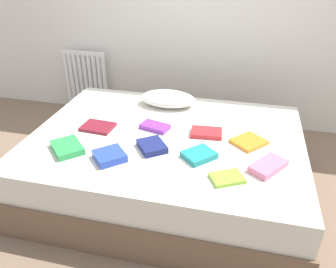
{
  "coord_description": "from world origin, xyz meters",
  "views": [
    {
      "loc": [
        0.51,
        -2.06,
        1.71
      ],
      "look_at": [
        0.0,
        0.05,
        0.48
      ],
      "focal_mm": 35.64,
      "sensor_mm": 36.0,
      "label": 1
    }
  ],
  "objects_px": {
    "textbook_orange": "(249,142)",
    "textbook_navy": "(152,146)",
    "textbook_teal": "(199,155)",
    "textbook_pink": "(268,166)",
    "textbook_red": "(206,133)",
    "textbook_maroon": "(98,127)",
    "textbook_lime": "(227,178)",
    "textbook_purple": "(155,127)",
    "pillow": "(168,99)",
    "textbook_green": "(67,147)",
    "radiator": "(86,78)",
    "textbook_blue": "(110,156)",
    "bed": "(166,163)"
  },
  "relations": [
    {
      "from": "textbook_red",
      "to": "textbook_maroon",
      "type": "bearing_deg",
      "value": -178.29
    },
    {
      "from": "textbook_red",
      "to": "textbook_pink",
      "type": "relative_size",
      "value": 0.9
    },
    {
      "from": "textbook_teal",
      "to": "textbook_green",
      "type": "distance_m",
      "value": 0.89
    },
    {
      "from": "textbook_teal",
      "to": "textbook_navy",
      "type": "relative_size",
      "value": 1.0
    },
    {
      "from": "textbook_maroon",
      "to": "textbook_pink",
      "type": "height_order",
      "value": "textbook_pink"
    },
    {
      "from": "textbook_teal",
      "to": "textbook_maroon",
      "type": "bearing_deg",
      "value": 118.63
    },
    {
      "from": "bed",
      "to": "textbook_orange",
      "type": "relative_size",
      "value": 9.41
    },
    {
      "from": "textbook_purple",
      "to": "textbook_maroon",
      "type": "relative_size",
      "value": 0.9
    },
    {
      "from": "bed",
      "to": "textbook_purple",
      "type": "xyz_separation_m",
      "value": [
        -0.11,
        0.07,
        0.27
      ]
    },
    {
      "from": "textbook_lime",
      "to": "textbook_teal",
      "type": "relative_size",
      "value": 0.97
    },
    {
      "from": "pillow",
      "to": "textbook_green",
      "type": "xyz_separation_m",
      "value": [
        -0.49,
        -0.87,
        -0.04
      ]
    },
    {
      "from": "textbook_teal",
      "to": "textbook_pink",
      "type": "xyz_separation_m",
      "value": [
        0.44,
        -0.03,
        0.0
      ]
    },
    {
      "from": "textbook_orange",
      "to": "textbook_purple",
      "type": "distance_m",
      "value": 0.7
    },
    {
      "from": "pillow",
      "to": "textbook_teal",
      "type": "xyz_separation_m",
      "value": [
        0.39,
        -0.75,
        -0.04
      ]
    },
    {
      "from": "textbook_maroon",
      "to": "textbook_navy",
      "type": "xyz_separation_m",
      "value": [
        0.48,
        -0.19,
        0.01
      ]
    },
    {
      "from": "pillow",
      "to": "radiator",
      "type": "bearing_deg",
      "value": 148.36
    },
    {
      "from": "pillow",
      "to": "textbook_teal",
      "type": "distance_m",
      "value": 0.85
    },
    {
      "from": "radiator",
      "to": "textbook_pink",
      "type": "relative_size",
      "value": 2.4
    },
    {
      "from": "textbook_orange",
      "to": "textbook_navy",
      "type": "xyz_separation_m",
      "value": [
        -0.64,
        -0.23,
        0.01
      ]
    },
    {
      "from": "textbook_lime",
      "to": "textbook_red",
      "type": "height_order",
      "value": "textbook_red"
    },
    {
      "from": "textbook_lime",
      "to": "textbook_orange",
      "type": "bearing_deg",
      "value": 47.34
    },
    {
      "from": "bed",
      "to": "textbook_red",
      "type": "relative_size",
      "value": 8.9
    },
    {
      "from": "textbook_teal",
      "to": "textbook_green",
      "type": "relative_size",
      "value": 0.83
    },
    {
      "from": "textbook_orange",
      "to": "bed",
      "type": "bearing_deg",
      "value": 133.82
    },
    {
      "from": "textbook_teal",
      "to": "textbook_pink",
      "type": "distance_m",
      "value": 0.44
    },
    {
      "from": "pillow",
      "to": "textbook_navy",
      "type": "height_order",
      "value": "pillow"
    },
    {
      "from": "textbook_lime",
      "to": "textbook_teal",
      "type": "bearing_deg",
      "value": 106.86
    },
    {
      "from": "textbook_lime",
      "to": "textbook_purple",
      "type": "height_order",
      "value": "textbook_purple"
    },
    {
      "from": "pillow",
      "to": "textbook_lime",
      "type": "xyz_separation_m",
      "value": [
        0.59,
        -0.94,
        -0.05
      ]
    },
    {
      "from": "radiator",
      "to": "textbook_blue",
      "type": "xyz_separation_m",
      "value": [
        0.95,
        -1.6,
        0.11
      ]
    },
    {
      "from": "bed",
      "to": "textbook_green",
      "type": "bearing_deg",
      "value": -149.11
    },
    {
      "from": "pillow",
      "to": "textbook_purple",
      "type": "relative_size",
      "value": 2.25
    },
    {
      "from": "textbook_green",
      "to": "textbook_red",
      "type": "xyz_separation_m",
      "value": [
        0.89,
        0.43,
        -0.01
      ]
    },
    {
      "from": "textbook_red",
      "to": "textbook_pink",
      "type": "distance_m",
      "value": 0.55
    },
    {
      "from": "textbook_teal",
      "to": "textbook_pink",
      "type": "height_order",
      "value": "textbook_pink"
    },
    {
      "from": "textbook_maroon",
      "to": "textbook_green",
      "type": "height_order",
      "value": "textbook_green"
    },
    {
      "from": "textbook_lime",
      "to": "textbook_blue",
      "type": "height_order",
      "value": "textbook_blue"
    },
    {
      "from": "textbook_blue",
      "to": "textbook_navy",
      "type": "height_order",
      "value": "textbook_blue"
    },
    {
      "from": "radiator",
      "to": "textbook_purple",
      "type": "bearing_deg",
      "value": -45.04
    },
    {
      "from": "textbook_blue",
      "to": "textbook_red",
      "type": "height_order",
      "value": "textbook_blue"
    },
    {
      "from": "pillow",
      "to": "textbook_red",
      "type": "bearing_deg",
      "value": -47.79
    },
    {
      "from": "textbook_teal",
      "to": "textbook_maroon",
      "type": "distance_m",
      "value": 0.84
    },
    {
      "from": "textbook_maroon",
      "to": "textbook_teal",
      "type": "bearing_deg",
      "value": -10.87
    },
    {
      "from": "textbook_navy",
      "to": "textbook_maroon",
      "type": "bearing_deg",
      "value": -148.11
    },
    {
      "from": "textbook_lime",
      "to": "textbook_purple",
      "type": "xyz_separation_m",
      "value": [
        -0.59,
        0.51,
        0.01
      ]
    },
    {
      "from": "textbook_orange",
      "to": "textbook_teal",
      "type": "xyz_separation_m",
      "value": [
        -0.31,
        -0.26,
        0.01
      ]
    },
    {
      "from": "textbook_orange",
      "to": "radiator",
      "type": "bearing_deg",
      "value": 98.91
    },
    {
      "from": "radiator",
      "to": "textbook_navy",
      "type": "relative_size",
      "value": 3.05
    },
    {
      "from": "textbook_orange",
      "to": "textbook_green",
      "type": "distance_m",
      "value": 1.26
    },
    {
      "from": "textbook_blue",
      "to": "textbook_navy",
      "type": "bearing_deg",
      "value": -4.24
    }
  ]
}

